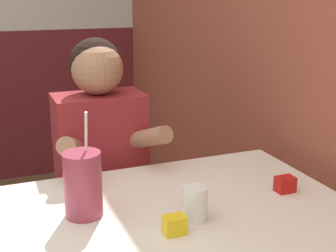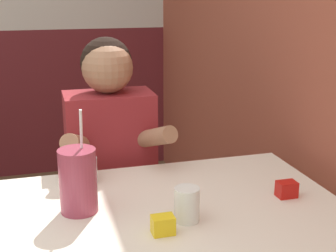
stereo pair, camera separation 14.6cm
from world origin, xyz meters
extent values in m
cube|color=beige|center=(0.73, 0.27, 0.74)|extent=(1.08, 0.74, 0.04)
cylinder|color=black|center=(1.23, 0.60, 0.36)|extent=(0.04, 0.04, 0.72)
cube|color=maroon|center=(0.65, 0.81, 0.73)|extent=(0.34, 0.20, 0.53)
sphere|color=black|center=(0.65, 0.84, 1.11)|extent=(0.20, 0.20, 0.20)
sphere|color=#9E7051|center=(0.65, 0.81, 1.10)|extent=(0.19, 0.19, 0.19)
cylinder|color=#9E7051|center=(0.51, 0.67, 0.85)|extent=(0.14, 0.27, 0.15)
cylinder|color=#9E7051|center=(0.79, 0.67, 0.85)|extent=(0.14, 0.27, 0.15)
cylinder|color=#99384C|center=(0.48, 0.33, 0.85)|extent=(0.11, 0.11, 0.19)
cylinder|color=white|center=(0.50, 0.33, 0.99)|extent=(0.01, 0.04, 0.14)
cylinder|color=silver|center=(0.53, 0.54, 0.80)|extent=(0.07, 0.07, 0.09)
cylinder|color=silver|center=(0.77, 0.19, 0.80)|extent=(0.07, 0.07, 0.10)
cube|color=#B7140F|center=(1.12, 0.26, 0.78)|extent=(0.06, 0.04, 0.05)
cube|color=yellow|center=(0.68, 0.14, 0.78)|extent=(0.06, 0.04, 0.05)
camera|label=1|loc=(0.25, -0.89, 1.38)|focal=50.00mm
camera|label=2|loc=(0.39, -0.93, 1.38)|focal=50.00mm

